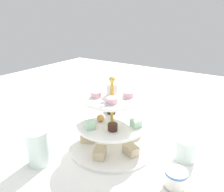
{
  "coord_description": "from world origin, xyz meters",
  "views": [
    {
      "loc": [
        -0.53,
        -0.34,
        0.42
      ],
      "look_at": [
        0.0,
        0.0,
        0.18
      ],
      "focal_mm": 34.22,
      "sensor_mm": 36.0,
      "label": 1
    }
  ],
  "objects_px": {
    "teacup_with_saucer": "(175,179)",
    "butter_knife_left": "(78,115)",
    "water_glass_tall_right": "(38,147)",
    "water_glass_short_left": "(186,150)",
    "tiered_serving_stand": "(112,127)"
  },
  "relations": [
    {
      "from": "butter_knife_left",
      "to": "water_glass_short_left",
      "type": "bearing_deg",
      "value": 111.96
    },
    {
      "from": "water_glass_tall_right",
      "to": "butter_knife_left",
      "type": "xyz_separation_m",
      "value": [
        0.32,
        0.13,
        -0.05
      ]
    },
    {
      "from": "tiered_serving_stand",
      "to": "water_glass_short_left",
      "type": "height_order",
      "value": "tiered_serving_stand"
    },
    {
      "from": "water_glass_short_left",
      "to": "tiered_serving_stand",
      "type": "bearing_deg",
      "value": 105.04
    },
    {
      "from": "tiered_serving_stand",
      "to": "butter_knife_left",
      "type": "relative_size",
      "value": 1.71
    },
    {
      "from": "teacup_with_saucer",
      "to": "tiered_serving_stand",
      "type": "bearing_deg",
      "value": 74.03
    },
    {
      "from": "water_glass_short_left",
      "to": "teacup_with_saucer",
      "type": "xyz_separation_m",
      "value": [
        -0.13,
        -0.01,
        -0.01
      ]
    },
    {
      "from": "water_glass_tall_right",
      "to": "teacup_with_saucer",
      "type": "bearing_deg",
      "value": -71.3
    },
    {
      "from": "water_glass_short_left",
      "to": "teacup_with_saucer",
      "type": "height_order",
      "value": "water_glass_short_left"
    },
    {
      "from": "tiered_serving_stand",
      "to": "butter_knife_left",
      "type": "height_order",
      "value": "tiered_serving_stand"
    },
    {
      "from": "water_glass_tall_right",
      "to": "butter_knife_left",
      "type": "bearing_deg",
      "value": 21.57
    },
    {
      "from": "water_glass_tall_right",
      "to": "tiered_serving_stand",
      "type": "bearing_deg",
      "value": -34.64
    },
    {
      "from": "water_glass_tall_right",
      "to": "butter_knife_left",
      "type": "distance_m",
      "value": 0.35
    },
    {
      "from": "tiered_serving_stand",
      "to": "teacup_with_saucer",
      "type": "relative_size",
      "value": 3.23
    },
    {
      "from": "teacup_with_saucer",
      "to": "butter_knife_left",
      "type": "height_order",
      "value": "teacup_with_saucer"
    }
  ]
}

